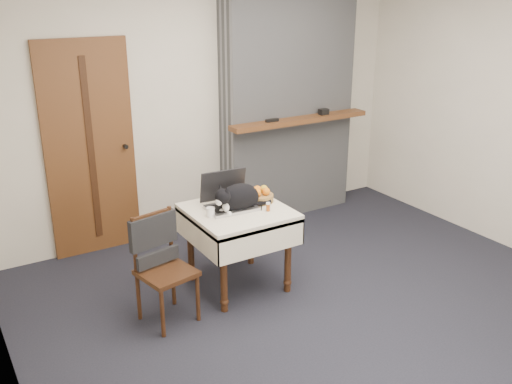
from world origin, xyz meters
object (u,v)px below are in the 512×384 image
Objects in this scene: door at (90,150)px; pill_bottle at (268,207)px; fruit_basket at (260,196)px; cream_jar at (211,212)px; side_table at (238,222)px; laptop at (228,198)px; cat at (239,197)px; chair at (159,252)px.

door is 1.80m from pill_bottle.
pill_bottle is 0.33× the size of fruit_basket.
cream_jar is 0.47m from pill_bottle.
door reaches higher than cream_jar.
pill_bottle is (1.00, -1.48, -0.26)m from door.
side_table is at bearing 140.15° from pill_bottle.
laptop is at bearing 112.38° from side_table.
cat is (0.05, -0.11, 0.04)m from laptop.
cat reaches higher than chair.
fruit_basket is 1.02m from chair.
pill_bottle is 0.95m from chair.
door is 3.74× the size of cat.
door is 27.41× the size of pill_bottle.
chair reaches higher than side_table.
laptop is 5.60× the size of cream_jar.
cream_jar is at bearing -148.04° from laptop.
cat is 0.25m from pill_bottle.
door is 26.76× the size of cream_jar.
cat is 7.34× the size of pill_bottle.
cream_jar is at bearing 166.43° from cat.
cat is 2.39× the size of fruit_basket.
pill_bottle is at bearing -17.06° from cream_jar.
side_table is 0.92× the size of chair.
pill_bottle is at bearing -43.71° from laptop.
laptop is 0.29m from fruit_basket.
laptop is at bearing 173.09° from fruit_basket.
cream_jar is at bearing -67.88° from door.
cat is at bearing -163.22° from fruit_basket.
pill_bottle is at bearing -105.01° from fruit_basket.
chair is (-0.70, -0.20, -0.23)m from laptop.
cream_jar is 0.53m from chair.
cat is 0.80m from chair.
fruit_basket is (0.29, -0.04, -0.02)m from laptop.
fruit_basket is at bearing -2.81° from laptop.
cat is 0.28m from cream_jar.
chair is at bearing -170.41° from cream_jar.
side_table is at bearing 103.93° from cat.
chair is (-0.75, -0.09, -0.27)m from cat.
fruit_basket is (0.06, 0.22, 0.01)m from pill_bottle.
laptop is 0.12m from cat.
pill_bottle reaches higher than side_table.
door is 1.46m from laptop.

